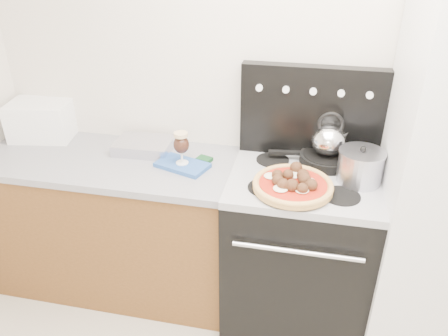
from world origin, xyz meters
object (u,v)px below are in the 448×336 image
(pizza_pan, at_px, (292,189))
(stock_pot, at_px, (360,167))
(stove_body, at_px, (297,251))
(tea_kettle, at_px, (329,137))
(beer_glass, at_px, (181,148))
(oven_mitt, at_px, (182,165))
(pizza, at_px, (293,184))
(skillet, at_px, (326,159))
(base_cabinet, at_px, (116,225))
(toaster_oven, at_px, (42,120))

(pizza_pan, relative_size, stock_pot, 1.59)
(stove_body, relative_size, tea_kettle, 4.35)
(beer_glass, distance_m, pizza_pan, 0.63)
(oven_mitt, xyz_separation_m, pizza, (0.60, -0.15, 0.05))
(beer_glass, relative_size, skillet, 0.64)
(tea_kettle, bearing_deg, pizza, -120.66)
(base_cabinet, xyz_separation_m, toaster_oven, (-0.50, 0.19, 0.58))
(stock_pot, bearing_deg, beer_glass, -179.78)
(beer_glass, relative_size, stock_pot, 0.84)
(beer_glass, xyz_separation_m, tea_kettle, (0.76, 0.17, 0.06))
(stock_pot, bearing_deg, tea_kettle, 133.78)
(pizza, bearing_deg, beer_glass, 165.76)
(oven_mitt, height_order, pizza, pizza)
(stove_body, height_order, stock_pot, stock_pot)
(base_cabinet, relative_size, stove_body, 1.65)
(base_cabinet, bearing_deg, tea_kettle, 7.17)
(beer_glass, height_order, stock_pot, beer_glass)
(oven_mitt, bearing_deg, beer_glass, 0.00)
(base_cabinet, relative_size, pizza_pan, 4.20)
(beer_glass, xyz_separation_m, stock_pot, (0.92, 0.00, -0.02))
(skillet, distance_m, tea_kettle, 0.13)
(stove_body, distance_m, pizza_pan, 0.51)
(skillet, height_order, tea_kettle, tea_kettle)
(stove_body, height_order, pizza_pan, pizza_pan)
(oven_mitt, xyz_separation_m, pizza_pan, (0.60, -0.15, 0.01))
(pizza, height_order, tea_kettle, tea_kettle)
(pizza, xyz_separation_m, tea_kettle, (0.16, 0.32, 0.11))
(base_cabinet, distance_m, stock_pot, 1.48)
(toaster_oven, bearing_deg, beer_glass, -22.04)
(toaster_oven, height_order, oven_mitt, toaster_oven)
(pizza_pan, distance_m, tea_kettle, 0.39)
(toaster_oven, bearing_deg, pizza_pan, -22.81)
(stove_body, xyz_separation_m, skillet, (0.11, 0.18, 0.51))
(beer_glass, height_order, pizza_pan, beer_glass)
(beer_glass, distance_m, tea_kettle, 0.78)
(base_cabinet, distance_m, skillet, 1.32)
(oven_mitt, bearing_deg, toaster_oven, 167.73)
(pizza, bearing_deg, tea_kettle, 63.99)
(beer_glass, relative_size, pizza_pan, 0.53)
(pizza_pan, xyz_separation_m, skillet, (0.16, 0.32, 0.02))
(base_cabinet, relative_size, tea_kettle, 7.16)
(beer_glass, bearing_deg, skillet, 12.54)
(base_cabinet, relative_size, skillet, 5.06)
(skillet, bearing_deg, toaster_oven, 178.74)
(toaster_oven, relative_size, skillet, 1.25)
(pizza_pan, relative_size, tea_kettle, 1.70)
(base_cabinet, distance_m, oven_mitt, 0.66)
(oven_mitt, distance_m, tea_kettle, 0.79)
(tea_kettle, bearing_deg, beer_glass, -172.11)
(oven_mitt, bearing_deg, skillet, 12.54)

